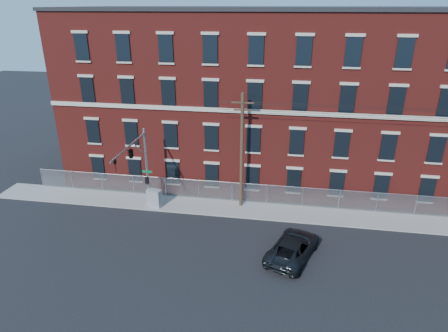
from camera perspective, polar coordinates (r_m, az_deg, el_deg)
The scene contains 8 objects.
ground at distance 29.97m, azimuth -2.74°, elevation -10.74°, with size 140.00×140.00×0.00m, color black.
sidewalk at distance 34.33m, azimuth 19.29°, elevation -7.31°, with size 65.00×3.00×0.12m, color #97958F.
mill_building at distance 39.77m, azimuth 18.88°, elevation 9.42°, with size 55.30×14.32×16.30m.
chain_link_fence at distance 35.00m, azimuth 19.18°, elevation -4.84°, with size 59.06×0.06×1.85m.
traffic_signal_mast at distance 31.00m, azimuth -13.00°, elevation 1.10°, with size 0.90×6.75×7.00m.
utility_pole_near at distance 32.19m, azimuth 2.63°, elevation 2.41°, with size 1.80×0.28×10.00m.
pickup_truck at distance 28.14m, azimuth 10.14°, elevation -11.71°, with size 2.55×5.53×1.54m, color black.
utility_cabinet at distance 34.35m, azimuth -10.22°, elevation -4.67°, with size 1.26×0.63×1.57m, color gray.
Camera 1 is at (5.43, -24.38, 16.57)m, focal length 30.97 mm.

